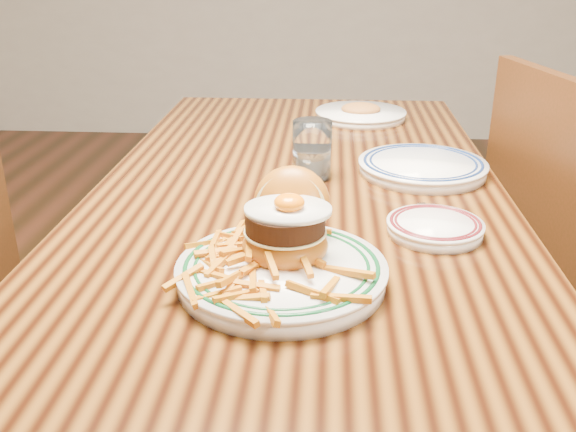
# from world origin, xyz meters

# --- Properties ---
(table) EXTENTS (0.85, 1.60, 0.75)m
(table) POSITION_xyz_m (0.00, 0.00, 0.66)
(table) COLOR black
(table) RESTS_ON floor
(chair_right) EXTENTS (0.54, 0.54, 0.97)m
(chair_right) POSITION_xyz_m (0.65, 0.12, 0.52)
(chair_right) COLOR #401D0D
(chair_right) RESTS_ON floor
(main_plate) EXTENTS (0.31, 0.33, 0.15)m
(main_plate) POSITION_xyz_m (-0.00, -0.42, 0.79)
(main_plate) COLOR white
(main_plate) RESTS_ON table
(side_plate) EXTENTS (0.17, 0.18, 0.03)m
(side_plate) POSITION_xyz_m (0.25, -0.24, 0.76)
(side_plate) COLOR white
(side_plate) RESTS_ON table
(rear_plate) EXTENTS (0.28, 0.28, 0.03)m
(rear_plate) POSITION_xyz_m (0.27, 0.08, 0.77)
(rear_plate) COLOR white
(rear_plate) RESTS_ON table
(water_glass) EXTENTS (0.08, 0.08, 0.13)m
(water_glass) POSITION_xyz_m (0.02, 0.04, 0.81)
(water_glass) COLOR white
(water_glass) RESTS_ON table
(far_plate) EXTENTS (0.26, 0.26, 0.05)m
(far_plate) POSITION_xyz_m (0.15, 0.55, 0.77)
(far_plate) COLOR white
(far_plate) RESTS_ON table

